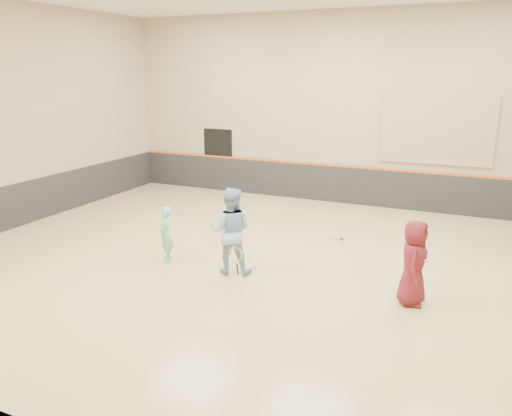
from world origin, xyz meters
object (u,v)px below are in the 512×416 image
at_px(girl, 166,234).
at_px(instructor, 231,231).
at_px(spare_racket, 338,235).
at_px(young_man, 414,263).

relative_size(girl, instructor, 0.69).
xyz_separation_m(instructor, spare_racket, (1.48, 3.18, -0.85)).
bearing_deg(young_man, spare_racket, 31.91).
bearing_deg(instructor, girl, -14.73).
bearing_deg(girl, spare_racket, 105.02).
relative_size(instructor, spare_racket, 2.50).
distance_m(instructor, spare_racket, 3.61).
xyz_separation_m(young_man, spare_racket, (-2.23, 3.15, -0.72)).
relative_size(young_man, spare_racket, 2.16).
distance_m(young_man, spare_racket, 3.93).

